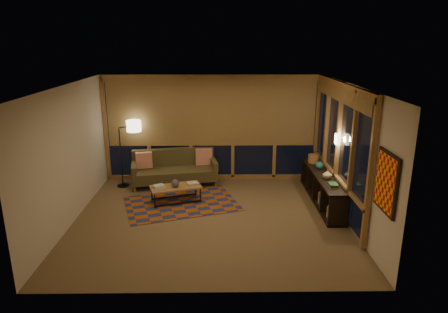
{
  "coord_description": "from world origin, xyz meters",
  "views": [
    {
      "loc": [
        0.18,
        -7.5,
        3.53
      ],
      "look_at": [
        0.28,
        0.36,
        1.21
      ],
      "focal_mm": 32.0,
      "sensor_mm": 36.0,
      "label": 1
    }
  ],
  "objects_px": {
    "bookshelf": "(322,188)",
    "coffee_table": "(176,194)",
    "floor_lamp": "(121,155)",
    "sofa": "(175,169)"
  },
  "relations": [
    {
      "from": "sofa",
      "to": "bookshelf",
      "type": "distance_m",
      "value": 3.61
    },
    {
      "from": "floor_lamp",
      "to": "sofa",
      "type": "bearing_deg",
      "value": -28.62
    },
    {
      "from": "floor_lamp",
      "to": "bookshelf",
      "type": "xyz_separation_m",
      "value": [
        4.71,
        -1.06,
        -0.49
      ]
    },
    {
      "from": "sofa",
      "to": "floor_lamp",
      "type": "xyz_separation_m",
      "value": [
        -1.29,
        -0.08,
        0.39
      ]
    },
    {
      "from": "sofa",
      "to": "coffee_table",
      "type": "xyz_separation_m",
      "value": [
        0.15,
        -1.12,
        -0.24
      ]
    },
    {
      "from": "floor_lamp",
      "to": "bookshelf",
      "type": "bearing_deg",
      "value": -45.06
    },
    {
      "from": "sofa",
      "to": "coffee_table",
      "type": "distance_m",
      "value": 1.16
    },
    {
      "from": "floor_lamp",
      "to": "bookshelf",
      "type": "relative_size",
      "value": 0.62
    },
    {
      "from": "coffee_table",
      "to": "bookshelf",
      "type": "relative_size",
      "value": 0.42
    },
    {
      "from": "bookshelf",
      "to": "coffee_table",
      "type": "bearing_deg",
      "value": 179.56
    }
  ]
}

